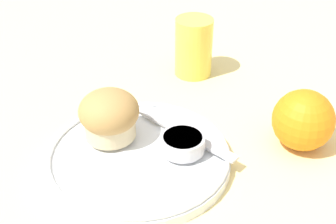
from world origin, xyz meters
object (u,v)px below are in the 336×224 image
(muffin, at_px, (111,115))
(orange_fruit, at_px, (303,120))
(juice_glass, at_px, (194,47))
(butter_knife, at_px, (186,133))

(muffin, relative_size, orange_fruit, 0.96)
(orange_fruit, bearing_deg, muffin, -129.39)
(orange_fruit, height_order, juice_glass, juice_glass)
(muffin, height_order, orange_fruit, muffin)
(butter_knife, distance_m, orange_fruit, 0.16)
(juice_glass, bearing_deg, orange_fruit, -5.61)
(butter_knife, relative_size, orange_fruit, 2.00)
(muffin, xyz_separation_m, butter_knife, (0.07, 0.08, -0.03))
(muffin, height_order, butter_knife, muffin)
(muffin, bearing_deg, butter_knife, 49.63)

